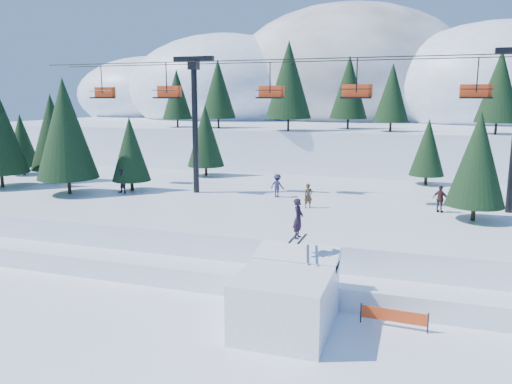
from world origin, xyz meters
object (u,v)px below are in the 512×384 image
(jump_kicker, at_px, (287,297))
(banner_near, at_px, (394,316))
(chairlift, at_px, (332,104))
(banner_far, at_px, (468,307))

(jump_kicker, relative_size, banner_near, 1.89)
(chairlift, bearing_deg, banner_far, -55.07)
(banner_near, relative_size, banner_far, 1.08)
(jump_kicker, distance_m, chairlift, 17.33)
(chairlift, bearing_deg, jump_kicker, -86.61)
(chairlift, height_order, banner_far, chairlift)
(jump_kicker, bearing_deg, banner_far, 24.26)
(jump_kicker, xyz_separation_m, chairlift, (-0.91, 15.38, 7.93))
(chairlift, distance_m, banner_far, 17.08)
(jump_kicker, xyz_separation_m, banner_near, (4.38, 1.39, -0.85))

